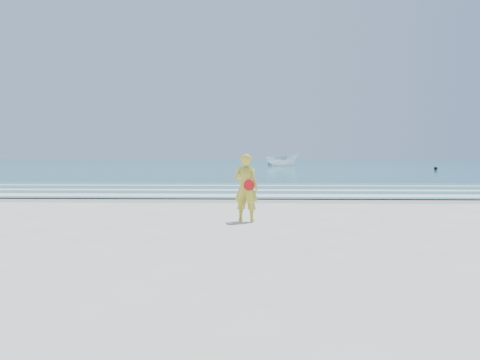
{
  "coord_description": "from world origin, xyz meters",
  "views": [
    {
      "loc": [
        0.88,
        -8.33,
        1.65
      ],
      "look_at": [
        0.44,
        4.0,
        1.0
      ],
      "focal_mm": 35.0,
      "sensor_mm": 36.0,
      "label": 1
    }
  ],
  "objects": [
    {
      "name": "wet_sand",
      "position": [
        0.0,
        9.0,
        0.0
      ],
      "size": [
        400.0,
        2.4,
        0.0
      ],
      "primitive_type": "cube",
      "color": "#B2A893",
      "rests_on": "ground"
    },
    {
      "name": "shallow",
      "position": [
        0.0,
        14.0,
        0.04
      ],
      "size": [
        400.0,
        10.0,
        0.01
      ],
      "primitive_type": "cube",
      "color": "#59B7AD",
      "rests_on": "ocean"
    },
    {
      "name": "ground",
      "position": [
        0.0,
        0.0,
        0.0
      ],
      "size": [
        400.0,
        400.0,
        0.0
      ],
      "primitive_type": "plane",
      "color": "silver",
      "rests_on": "ground"
    },
    {
      "name": "boat",
      "position": [
        4.69,
        61.12,
        1.01
      ],
      "size": [
        5.3,
        2.82,
        1.94
      ],
      "primitive_type": "imported",
      "rotation": [
        0.0,
        0.0,
        1.76
      ],
      "color": "white",
      "rests_on": "ocean"
    },
    {
      "name": "foam_far",
      "position": [
        0.0,
        16.5,
        0.05
      ],
      "size": [
        400.0,
        0.6,
        0.01
      ],
      "primitive_type": "cube",
      "color": "white",
      "rests_on": "shallow"
    },
    {
      "name": "woman",
      "position": [
        0.62,
        3.26,
        0.85
      ],
      "size": [
        0.7,
        0.55,
        1.69
      ],
      "color": "gold",
      "rests_on": "ground"
    },
    {
      "name": "ocean",
      "position": [
        0.0,
        105.0,
        0.02
      ],
      "size": [
        400.0,
        190.0,
        0.04
      ],
      "primitive_type": "cube",
      "color": "#19727F",
      "rests_on": "ground"
    },
    {
      "name": "foam_near",
      "position": [
        0.0,
        10.3,
        0.05
      ],
      "size": [
        400.0,
        1.4,
        0.01
      ],
      "primitive_type": "cube",
      "color": "white",
      "rests_on": "shallow"
    },
    {
      "name": "buoy",
      "position": [
        20.54,
        43.72,
        0.24
      ],
      "size": [
        0.4,
        0.4,
        0.4
      ],
      "primitive_type": "sphere",
      "color": "black",
      "rests_on": "ocean"
    },
    {
      "name": "foam_mid",
      "position": [
        0.0,
        13.2,
        0.05
      ],
      "size": [
        400.0,
        0.9,
        0.01
      ],
      "primitive_type": "cube",
      "color": "white",
      "rests_on": "shallow"
    }
  ]
}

